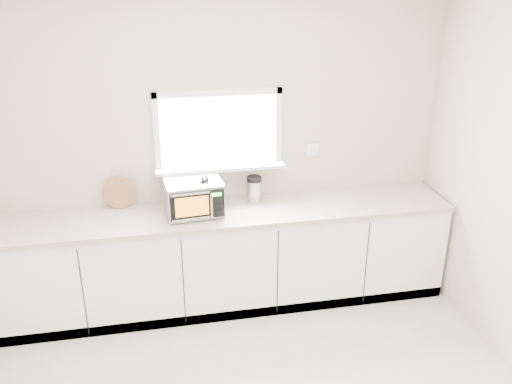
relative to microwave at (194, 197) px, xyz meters
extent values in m
cube|color=beige|center=(0.26, 0.32, 0.27)|extent=(4.00, 0.02, 2.70)
cube|color=white|center=(0.26, 0.30, 0.47)|extent=(1.00, 0.02, 0.60)
cube|color=white|center=(0.26, 0.24, 0.15)|extent=(1.12, 0.16, 0.03)
cube|color=white|center=(0.26, 0.29, 0.80)|extent=(1.10, 0.04, 0.05)
cube|color=white|center=(0.26, 0.29, 0.15)|extent=(1.10, 0.04, 0.05)
cube|color=white|center=(-0.26, 0.29, 0.47)|extent=(0.05, 0.04, 0.70)
cube|color=white|center=(0.79, 0.29, 0.47)|extent=(0.05, 0.04, 0.70)
cube|color=white|center=(1.11, 0.31, 0.24)|extent=(0.12, 0.01, 0.12)
cube|color=white|center=(0.26, 0.02, -0.64)|extent=(3.92, 0.60, 0.88)
cube|color=beige|center=(0.26, 0.01, -0.18)|extent=(3.92, 0.64, 0.04)
cylinder|color=black|center=(-0.18, -0.15, -0.15)|extent=(0.02, 0.02, 0.01)
cylinder|color=black|center=(-0.21, 0.13, -0.15)|extent=(0.02, 0.02, 0.01)
cylinder|color=black|center=(0.20, -0.11, -0.15)|extent=(0.02, 0.02, 0.01)
cylinder|color=black|center=(0.18, 0.16, -0.15)|extent=(0.02, 0.02, 0.01)
cube|color=#AFB2B7|center=(0.00, 0.01, 0.00)|extent=(0.49, 0.39, 0.28)
cube|color=black|center=(0.01, -0.17, 0.00)|extent=(0.44, 0.05, 0.24)
cube|color=orange|center=(-0.03, -0.18, 0.00)|extent=(0.27, 0.03, 0.17)
cylinder|color=silver|center=(0.13, -0.19, 0.00)|extent=(0.02, 0.02, 0.22)
cube|color=black|center=(0.17, -0.16, 0.00)|extent=(0.11, 0.02, 0.24)
cube|color=#19FF33|center=(0.17, -0.17, 0.08)|extent=(0.08, 0.01, 0.03)
cube|color=silver|center=(0.00, 0.01, 0.14)|extent=(0.49, 0.39, 0.01)
cube|color=#452818|center=(0.08, 0.01, -0.01)|extent=(0.18, 0.26, 0.28)
cube|color=black|center=(0.06, -0.05, 0.10)|extent=(0.03, 0.05, 0.10)
cube|color=black|center=(0.09, -0.04, 0.11)|extent=(0.03, 0.05, 0.10)
cube|color=black|center=(0.13, -0.03, 0.09)|extent=(0.03, 0.05, 0.10)
cube|color=black|center=(0.08, -0.05, 0.14)|extent=(0.03, 0.05, 0.10)
cube|color=black|center=(0.12, -0.03, 0.14)|extent=(0.03, 0.05, 0.10)
cylinder|color=olive|center=(-0.62, 0.26, -0.02)|extent=(0.28, 0.07, 0.28)
cylinder|color=#AFB2B7|center=(0.55, 0.17, -0.06)|extent=(0.15, 0.15, 0.19)
cylinder|color=black|center=(0.55, 0.17, 0.06)|extent=(0.14, 0.14, 0.04)
camera|label=1|loc=(-0.29, -4.16, 1.78)|focal=38.00mm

